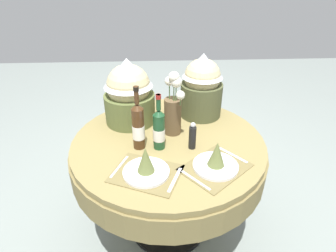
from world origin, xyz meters
The scene contains 10 objects.
ground centered at (0.00, 0.00, 0.00)m, with size 8.00×8.00×0.00m, color gray.
dining_table centered at (0.00, 0.00, 0.63)m, with size 1.20×1.20×0.76m.
place_setting_left centered at (-0.13, -0.31, 0.81)m, with size 0.41×0.37×0.16m.
place_setting_right centered at (0.24, -0.28, 0.81)m, with size 0.43×0.42×0.16m.
flower_vase centered at (0.03, 0.08, 0.94)m, with size 0.11×0.16×0.41m.
wine_bottle_left centered at (-0.17, -0.07, 0.90)m, with size 0.07×0.07×0.38m.
wine_bottle_centre centered at (-0.06, -0.08, 0.89)m, with size 0.07×0.07×0.34m.
pepper_mill centered at (0.13, -0.09, 0.84)m, with size 0.04×0.04×0.17m.
gift_tub_back_left centered at (-0.24, 0.25, 0.99)m, with size 0.33×0.33×0.44m.
gift_tub_back_right centered at (0.24, 0.32, 0.99)m, with size 0.29×0.29×0.44m.
Camera 1 is at (-0.08, -1.44, 1.71)m, focal length 30.17 mm.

